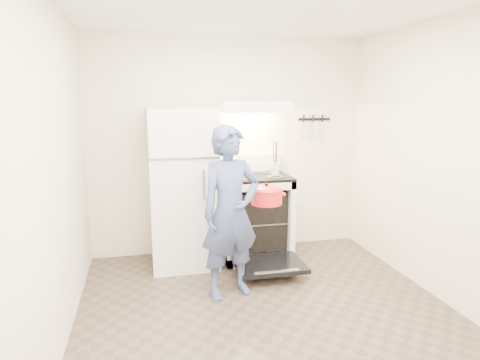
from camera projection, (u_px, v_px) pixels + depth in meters
name	position (u px, v px, depth m)	size (l,w,h in m)	color
floor	(273.00, 322.00, 3.51)	(3.60, 3.60, 0.00)	#4F4136
back_wall	(229.00, 146.00, 4.99)	(3.20, 0.02, 2.50)	#EEE5C9
refrigerator	(183.00, 188.00, 4.61)	(0.70, 0.70, 1.70)	white
stove_body	(255.00, 217.00, 4.88)	(0.76, 0.65, 0.92)	white
cooktop	(255.00, 177.00, 4.79)	(0.76, 0.65, 0.03)	black
backsplash	(249.00, 163.00, 5.04)	(0.76, 0.07, 0.20)	white
oven_door	(269.00, 265.00, 4.38)	(0.70, 0.54, 0.04)	black
oven_rack	(255.00, 219.00, 4.89)	(0.60, 0.52, 0.01)	slate
range_hood	(254.00, 107.00, 4.72)	(0.76, 0.50, 0.12)	white
knife_strip	(314.00, 119.00, 5.15)	(0.40, 0.02, 0.03)	black
pizza_stone	(258.00, 219.00, 4.85)	(0.30, 0.30, 0.02)	brown
tea_kettle	(228.00, 163.00, 4.79)	(0.22, 0.18, 0.27)	silver
utensil_jar	(275.00, 169.00, 4.64)	(0.09, 0.09, 0.13)	silver
person	(230.00, 212.00, 3.86)	(0.58, 0.38, 1.58)	navy
dutch_oven	(266.00, 197.00, 4.14)	(0.37, 0.30, 0.24)	red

